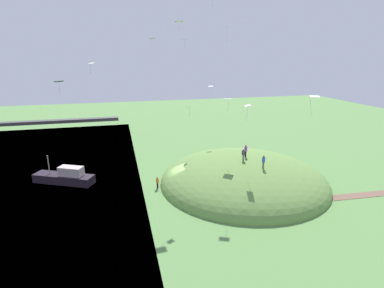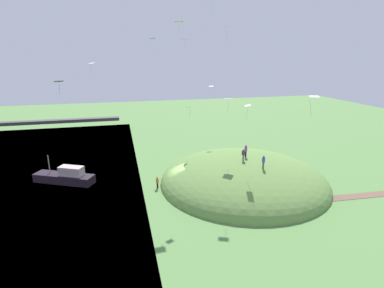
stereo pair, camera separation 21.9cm
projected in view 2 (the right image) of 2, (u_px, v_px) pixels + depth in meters
ground_plane at (178, 184)px, 41.48m from camera, size 160.00×160.00×0.00m
grass_hill at (243, 182)px, 42.03m from camera, size 23.38×23.20×7.18m
dirt_path at (363, 196)px, 37.89m from camera, size 10.18×2.00×0.04m
bridge_deck_far at (14, 123)px, 64.01m from camera, size 44.27×1.80×0.70m
boat_on_lake at (66, 177)px, 41.60m from camera, size 8.63×5.68×3.89m
person_on_hilltop at (246, 149)px, 41.14m from camera, size 0.46×0.46×1.76m
person_near_shore at (157, 181)px, 39.80m from camera, size 0.43×0.43×1.61m
person_walking_path at (243, 153)px, 39.85m from camera, size 0.64×0.64×1.64m
person_with_child at (264, 160)px, 37.55m from camera, size 0.51×0.51×1.69m
kite_2 at (92, 64)px, 37.15m from camera, size 0.98×1.07×1.35m
kite_3 at (211, 87)px, 50.12m from camera, size 0.96×0.86×1.15m
kite_5 at (179, 22)px, 37.96m from camera, size 1.18×0.87×1.29m
kite_6 at (225, 27)px, 39.34m from camera, size 1.22×1.06×1.98m
kite_8 at (189, 108)px, 45.04m from camera, size 0.85×0.78×1.73m
kite_9 at (314, 98)px, 26.96m from camera, size 1.04×0.90×1.93m
kite_10 at (248, 106)px, 37.29m from camera, size 0.86×1.11×2.25m
kite_11 at (185, 40)px, 38.11m from camera, size 0.88×0.79×1.25m
kite_12 at (228, 99)px, 40.31m from camera, size 1.45×1.42×1.74m
kite_13 at (153, 39)px, 46.06m from camera, size 1.12×1.05×1.27m
kite_14 at (59, 82)px, 29.39m from camera, size 1.02×0.87×1.52m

